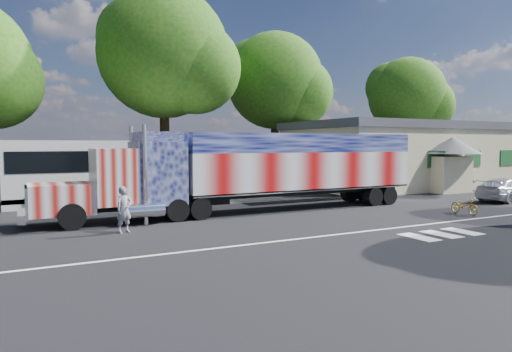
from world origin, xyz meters
name	(u,v)px	position (x,y,z in m)	size (l,w,h in m)	color
ground	(288,223)	(0.00, 0.00, 0.00)	(100.00, 100.00, 0.00)	black
lane_markings	(377,235)	(1.71, -3.77, 0.01)	(30.00, 2.67, 0.01)	silver
semi_truck	(260,168)	(0.63, 3.80, 2.22)	(20.25, 3.20, 4.32)	black
coach_bus	(121,170)	(-4.96, 10.96, 1.90)	(12.62, 2.94, 3.67)	white
hall_building	(422,154)	(19.92, 10.86, 2.62)	(22.40, 12.80, 5.20)	beige
parked_car	(508,190)	(16.03, 0.52, 0.69)	(1.95, 4.79, 1.39)	silver
woman	(124,210)	(-6.78, 1.17, 0.91)	(0.67, 0.44, 1.83)	slate
bicycle	(464,206)	(9.24, -1.74, 0.42)	(0.55, 1.59, 0.83)	gold
tree_far_ne	(408,97)	(26.13, 18.52, 8.45)	(8.42, 8.02, 12.53)	black
tree_ne_a	(277,82)	(10.09, 18.42, 9.00)	(8.95, 8.52, 13.32)	black
tree_n_mid	(166,54)	(-0.58, 16.16, 10.07)	(10.00, 9.52, 14.90)	black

